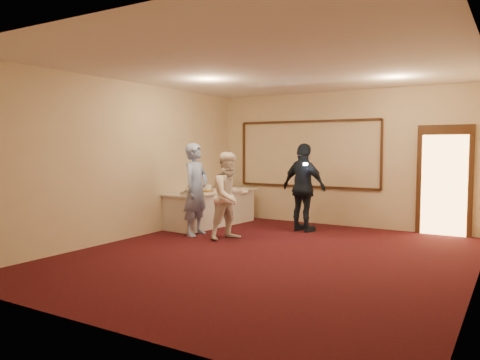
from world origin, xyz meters
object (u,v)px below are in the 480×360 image
plate_stack_a (208,188)px  tart (208,192)px  buffet_table (210,208)px  man (196,189)px  plate_stack_b (223,186)px  woman (230,196)px  guest (304,187)px  cupcake_stand (224,182)px  pavlova_tray (191,191)px

plate_stack_a → tart: (0.24, -0.33, -0.05)m
plate_stack_a → tart: size_ratio=0.69×
buffet_table → man: man is taller
tart → plate_stack_b: bearing=98.3°
plate_stack_a → man: 1.25m
buffet_table → man: (0.45, -1.14, 0.53)m
woman → guest: 1.74m
guest → cupcake_stand: bearing=3.6°
buffet_table → tart: bearing=-61.0°
man → guest: (1.67, 1.50, 0.00)m
buffet_table → plate_stack_a: bearing=-179.2°
pavlova_tray → plate_stack_b: (-0.03, 1.25, 0.01)m
buffet_table → plate_stack_a: plate_stack_a is taller
woman → guest: (0.88, 1.50, 0.09)m
buffet_table → cupcake_stand: 1.06m
buffet_table → guest: 2.22m
man → guest: guest is taller
plate_stack_a → plate_stack_b: 0.44m
plate_stack_b → woman: bearing=-52.9°
plate_stack_a → guest: (2.18, 0.36, 0.08)m
plate_stack_b → cupcake_stand: bearing=119.2°
plate_stack_a → guest: 2.21m
plate_stack_b → guest: 2.06m
man → guest: size_ratio=1.00×
cupcake_stand → plate_stack_b: cupcake_stand is taller
guest → plate_stack_a: bearing=26.1°
cupcake_stand → plate_stack_a: bearing=-81.2°
pavlova_tray → tart: size_ratio=1.97×
buffet_table → cupcake_stand: (-0.20, 0.90, 0.53)m
woman → guest: bearing=-9.3°
pavlova_tray → plate_stack_b: bearing=91.5°
plate_stack_b → man: bearing=-76.4°
pavlova_tray → woman: 1.19m
tart → woman: bearing=-37.2°
buffet_table → pavlova_tray: pavlova_tray is taller
man → plate_stack_b: bearing=11.3°
buffet_table → woman: 1.75m
cupcake_stand → guest: guest is taller
man → cupcake_stand: bearing=15.3°
buffet_table → plate_stack_b: plate_stack_b is taller
plate_stack_b → guest: (2.05, -0.06, 0.07)m
cupcake_stand → tart: size_ratio=1.60×
pavlova_tray → plate_stack_b: 1.25m
plate_stack_a → plate_stack_b: plate_stack_b is taller
plate_stack_b → guest: bearing=-1.6°
plate_stack_b → tart: bearing=-81.7°
pavlova_tray → guest: size_ratio=0.27×
tart → woman: 1.34m
buffet_table → guest: bearing=9.5°
pavlova_tray → guest: bearing=30.5°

